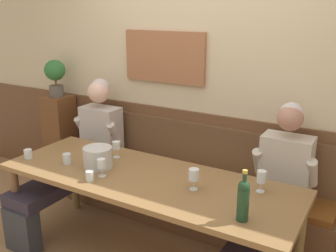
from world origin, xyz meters
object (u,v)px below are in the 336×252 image
Objects in this scene: wall_bench at (186,195)px; wine_glass_center_front at (194,176)px; ice_bucket at (98,157)px; wine_bottle_green_tall at (243,199)px; person_left_seat at (272,201)px; water_tumbler_center at (28,154)px; wine_glass_near_bucket at (101,164)px; person_center_left_seat at (80,152)px; wine_glass_center_rear at (261,178)px; water_tumbler_left at (67,159)px; potted_plant at (55,74)px; wine_glass_right_end at (116,146)px; water_tumbler_right at (90,176)px; dining_table at (146,186)px.

wall_bench is 0.97m from wine_glass_center_front.
ice_bucket is 1.28m from wine_bottle_green_tall.
ice_bucket is (-1.31, -0.36, 0.20)m from person_left_seat.
water_tumbler_center is at bearing 179.24° from wine_bottle_green_tall.
person_left_seat is at bearing 22.07° from wine_glass_near_bucket.
wall_bench is 18.88× the size of wine_glass_near_bucket.
wine_bottle_green_tall is at bearing -94.32° from person_left_seat.
wall_bench is 2.03× the size of person_center_left_seat.
wine_glass_center_rear is 1.84× the size of water_tumbler_left.
person_left_seat reaches higher than wall_bench.
wine_glass_center_front is at bearing 5.52° from water_tumbler_left.
water_tumbler_center is 1.17m from potted_plant.
wine_glass_center_front is at bearing -145.84° from person_left_seat.
potted_plant reaches higher than wine_glass_right_end.
wine_glass_center_front reaches higher than water_tumbler_left.
wine_glass_right_end is 1.85× the size of water_tumbler_right.
person_left_seat is 0.62m from wine_glass_center_front.
wine_bottle_green_tall reaches higher than wall_bench.
wine_glass_right_end is at bearing -22.86° from potted_plant.
wine_glass_center_front reaches higher than wine_glass_right_end.
ice_bucket is 0.24m from wine_glass_right_end.
wine_glass_center_front is 1.10× the size of wine_glass_near_bucket.
wine_glass_center_rear is at bearing 13.34° from dining_table.
person_center_left_seat is 1.86m from person_left_seat.
person_center_left_seat is (-0.97, 0.32, -0.02)m from dining_table.
wine_glass_near_bucket is (-1.13, 0.06, -0.04)m from wine_bottle_green_tall.
person_left_seat is at bearing 15.25° from ice_bucket.
water_tumbler_center is at bearing -58.31° from potted_plant.
water_tumbler_center is at bearing -172.60° from wine_glass_center_front.
wine_glass_center_front is at bearing 12.37° from wine_glass_near_bucket.
person_center_left_seat is 0.98m from potted_plant.
wine_glass_center_front reaches higher than water_tumbler_center.
wine_glass_right_end is (-1.31, -0.12, 0.22)m from person_left_seat.
wall_bench reaches higher than dining_table.
wine_glass_center_front reaches higher than water_tumbler_right.
dining_table is 0.51m from wine_glass_right_end.
water_tumbler_left reaches higher than water_tumbler_right.
water_tumbler_right is at bearing -157.57° from wine_glass_center_rear.
wine_bottle_green_tall is 1.34m from wine_glass_right_end.
water_tumbler_left is at bearing -57.73° from person_center_left_seat.
dining_table is 27.62× the size of water_tumbler_left.
wine_glass_right_end is at bearing 166.13° from wine_glass_center_front.
potted_plant reaches higher than wall_bench.
potted_plant is at bearing 138.51° from water_tumbler_left.
ice_bucket reaches higher than wine_glass_center_front.
ice_bucket is at bearing -33.92° from person_center_left_seat.
potted_plant reaches higher than water_tumbler_center.
dining_table is at bearing 29.14° from wine_glass_near_bucket.
water_tumbler_center is (-1.47, -0.19, -0.07)m from wine_glass_center_front.
wine_glass_center_front is at bearing -13.87° from wine_glass_right_end.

